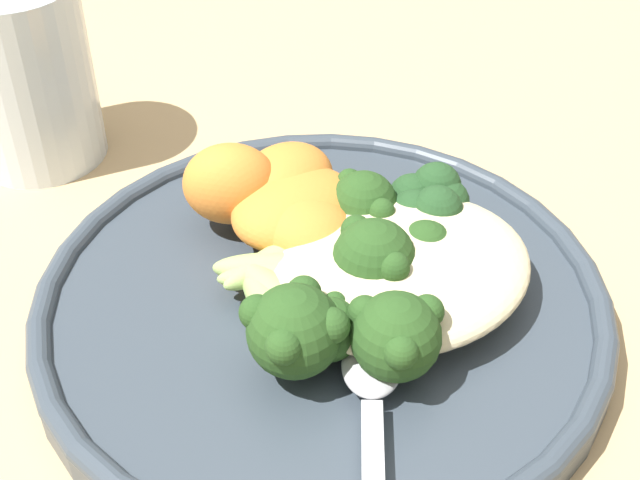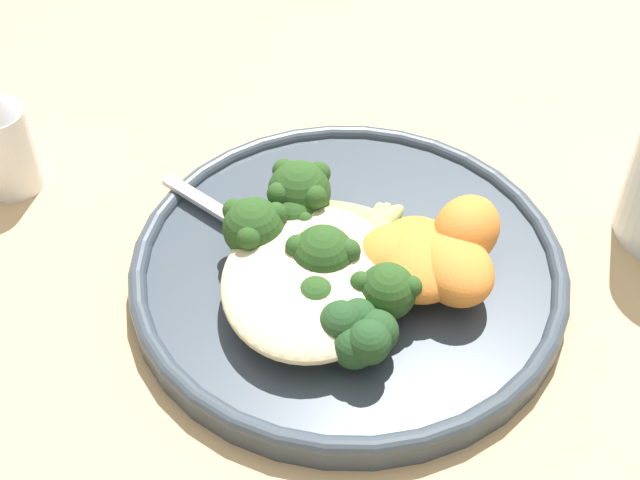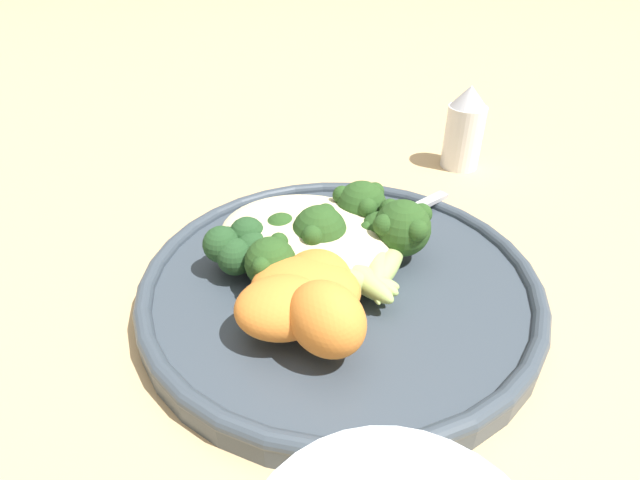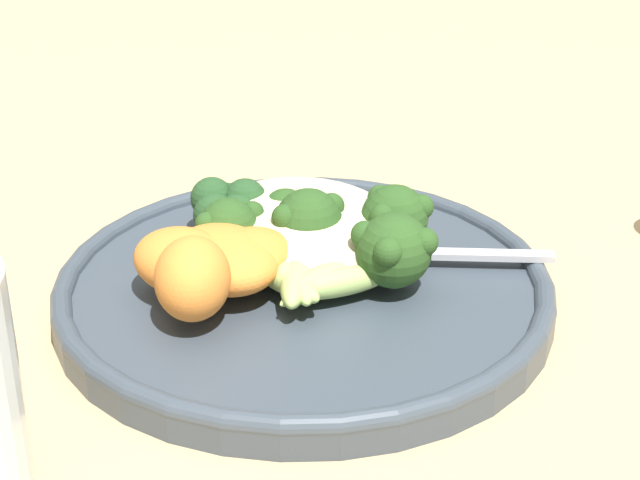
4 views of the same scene
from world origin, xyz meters
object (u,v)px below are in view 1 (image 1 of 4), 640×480
object	(u,v)px
sweet_potato_chunk_0	(295,208)
broccoli_stalk_2	(380,330)
broccoli_stalk_5	(338,221)
water_glass	(26,74)
broccoli_stalk_4	(373,258)
broccoli_stalk_3	(354,263)
sweet_potato_chunk_1	(300,224)
sweet_potato_chunk_2	(285,181)
spoon	(372,389)
sweet_potato_chunk_3	(231,184)
kale_tuft	(430,203)
broccoli_stalk_1	(308,315)
broccoli_stalk_0	(290,325)
quinoa_mound	(402,268)
plate	(326,302)

from	to	relation	value
sweet_potato_chunk_0	broccoli_stalk_2	bearing A→B (deg)	82.21
broccoli_stalk_5	water_glass	distance (m)	0.22
broccoli_stalk_4	broccoli_stalk_5	bearing A→B (deg)	115.66
broccoli_stalk_3	sweet_potato_chunk_1	distance (m)	0.04
sweet_potato_chunk_2	spoon	distance (m)	0.14
sweet_potato_chunk_3	kale_tuft	bearing A→B (deg)	144.31
broccoli_stalk_1	broccoli_stalk_0	bearing A→B (deg)	-69.49
broccoli_stalk_5	spoon	world-z (taller)	broccoli_stalk_5
sweet_potato_chunk_0	sweet_potato_chunk_1	world-z (taller)	sweet_potato_chunk_0
broccoli_stalk_1	kale_tuft	xyz separation A→B (m)	(-0.09, -0.04, 0.00)
sweet_potato_chunk_3	water_glass	xyz separation A→B (m)	(0.06, -0.15, 0.01)
broccoli_stalk_2	broccoli_stalk_5	bearing A→B (deg)	140.27
broccoli_stalk_1	broccoli_stalk_2	bearing A→B (deg)	24.10
quinoa_mound	broccoli_stalk_4	distance (m)	0.02
quinoa_mound	sweet_potato_chunk_2	xyz separation A→B (m)	(0.02, -0.08, 0.00)
sweet_potato_chunk_1	sweet_potato_chunk_2	distance (m)	0.03
plate	spoon	bearing A→B (deg)	74.41
broccoli_stalk_1	broccoli_stalk_2	xyz separation A→B (m)	(-0.02, 0.03, 0.01)
broccoli_stalk_5	spoon	bearing A→B (deg)	-120.76
sweet_potato_chunk_0	spoon	xyz separation A→B (m)	(0.03, 0.11, -0.01)
broccoli_stalk_1	broccoli_stalk_5	xyz separation A→B (m)	(-0.05, -0.05, 0.00)
plate	broccoli_stalk_0	bearing A→B (deg)	40.17
sweet_potato_chunk_1	spoon	world-z (taller)	sweet_potato_chunk_1
sweet_potato_chunk_0	water_glass	xyz separation A→B (m)	(0.08, -0.17, 0.02)
broccoli_stalk_1	sweet_potato_chunk_2	bearing A→B (deg)	146.86
broccoli_stalk_5	sweet_potato_chunk_2	distance (m)	0.04
plate	broccoli_stalk_2	bearing A→B (deg)	84.80
plate	sweet_potato_chunk_3	bearing A→B (deg)	-79.29
quinoa_mound	broccoli_stalk_3	bearing A→B (deg)	-27.83
plate	broccoli_stalk_5	distance (m)	0.04
broccoli_stalk_5	kale_tuft	bearing A→B (deg)	-21.57
sweet_potato_chunk_3	broccoli_stalk_0	bearing A→B (deg)	77.06
broccoli_stalk_4	water_glass	xyz separation A→B (m)	(0.10, -0.22, 0.02)
sweet_potato_chunk_3	spoon	bearing A→B (deg)	87.78
broccoli_stalk_0	spoon	distance (m)	0.04
broccoli_stalk_1	sweet_potato_chunk_0	distance (m)	0.08
sweet_potato_chunk_1	spoon	xyz separation A→B (m)	(0.02, 0.10, -0.01)
broccoli_stalk_4	water_glass	distance (m)	0.24
broccoli_stalk_4	kale_tuft	world-z (taller)	kale_tuft
broccoli_stalk_0	plate	bearing A→B (deg)	137.48
sweet_potato_chunk_2	spoon	size ratio (longest dim) A/B	0.59
broccoli_stalk_1	spoon	distance (m)	0.05
broccoli_stalk_0	sweet_potato_chunk_2	size ratio (longest dim) A/B	1.42
spoon	water_glass	world-z (taller)	water_glass
broccoli_stalk_2	sweet_potato_chunk_1	bearing A→B (deg)	153.29
broccoli_stalk_3	spoon	distance (m)	0.07
broccoli_stalk_5	sweet_potato_chunk_2	bearing A→B (deg)	94.05
sweet_potato_chunk_3	quinoa_mound	bearing A→B (deg)	115.56
broccoli_stalk_5	broccoli_stalk_3	bearing A→B (deg)	-117.25
broccoli_stalk_0	broccoli_stalk_4	xyz separation A→B (m)	(-0.06, -0.03, -0.01)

